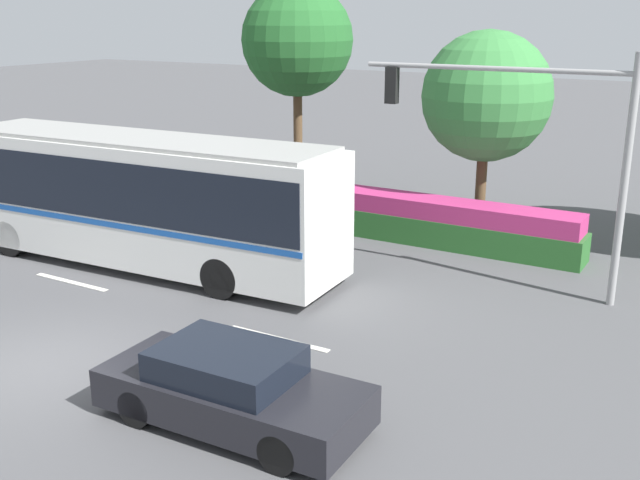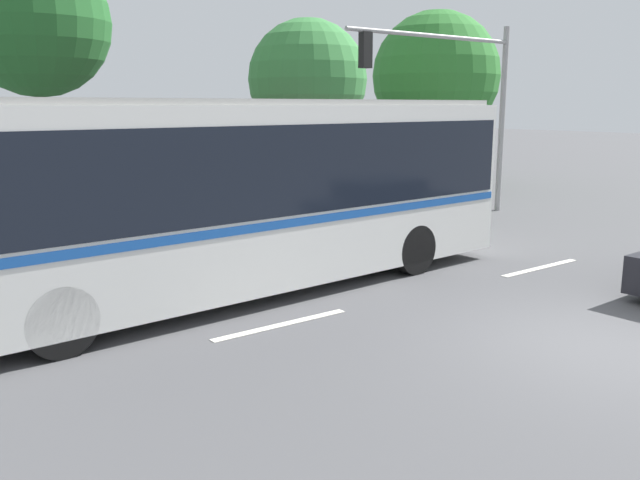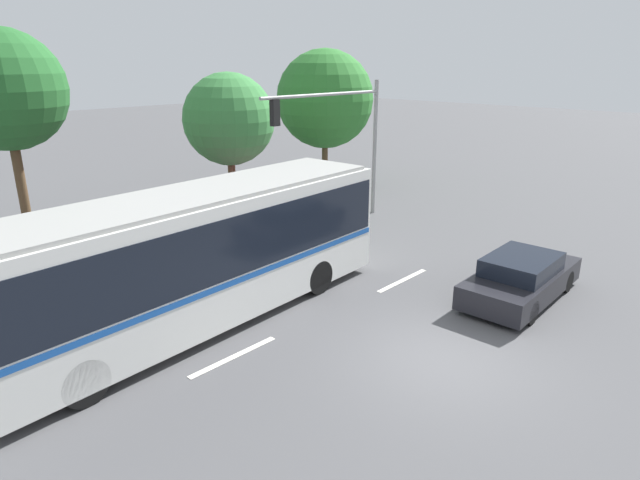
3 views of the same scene
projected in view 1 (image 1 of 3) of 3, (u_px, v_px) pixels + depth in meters
ground_plane at (44, 365)px, 14.38m from camera, size 140.00×140.00×0.00m
city_bus at (141, 193)px, 19.57m from camera, size 11.23×3.10×3.42m
sedan_foreground at (231, 389)px, 12.18m from camera, size 4.50×1.95×1.31m
traffic_light_pole at (542, 133)px, 17.18m from camera, size 6.42×0.24×5.67m
flowering_hedge at (396, 216)px, 22.34m from camera, size 10.99×1.15×1.32m
street_tree_left at (297, 41)px, 26.61m from camera, size 3.97×3.97×7.49m
street_tree_centre at (486, 97)px, 21.75m from camera, size 3.77×3.77×6.01m
lane_stripe_near at (278, 339)px, 15.54m from camera, size 2.40×0.16×0.01m
lane_stripe_mid at (71, 282)px, 18.78m from camera, size 2.40×0.16×0.01m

